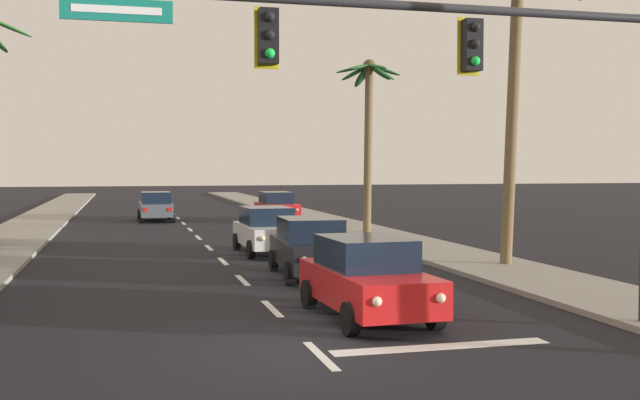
% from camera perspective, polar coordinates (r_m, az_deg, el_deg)
% --- Properties ---
extents(ground_plane, '(220.00, 220.00, 0.00)m').
position_cam_1_polar(ground_plane, '(13.61, -0.67, -10.88)').
color(ground_plane, black).
extents(sidewalk_right, '(3.20, 110.00, 0.14)m').
position_cam_1_polar(sidewalk_right, '(34.77, 3.99, -2.55)').
color(sidewalk_right, gray).
rests_on(sidewalk_right, ground).
extents(sidewalk_left, '(3.20, 110.00, 0.14)m').
position_cam_1_polar(sidewalk_left, '(33.33, -22.42, -2.96)').
color(sidewalk_left, gray).
rests_on(sidewalk_left, ground).
extents(lane_markings, '(4.28, 88.62, 0.01)m').
position_cam_1_polar(lane_markings, '(33.14, -8.13, -2.93)').
color(lane_markings, silver).
rests_on(lane_markings, ground).
extents(traffic_signal_mast, '(11.25, 0.41, 6.71)m').
position_cam_1_polar(traffic_signal_mast, '(14.20, 11.61, 9.14)').
color(traffic_signal_mast, '#2D2D33').
rests_on(traffic_signal_mast, ground).
extents(sedan_lead_at_stop_bar, '(2.08, 4.50, 1.68)m').
position_cam_1_polar(sedan_lead_at_stop_bar, '(15.91, 3.53, -5.79)').
color(sedan_lead_at_stop_bar, red).
rests_on(sedan_lead_at_stop_bar, ground).
extents(sedan_third_in_queue, '(2.09, 4.51, 1.68)m').
position_cam_1_polar(sedan_third_in_queue, '(21.77, -0.69, -3.53)').
color(sedan_third_in_queue, black).
rests_on(sedan_third_in_queue, ground).
extents(sedan_fifth_in_queue, '(2.04, 4.49, 1.68)m').
position_cam_1_polar(sedan_fifth_in_queue, '(27.62, -3.99, -2.24)').
color(sedan_fifth_in_queue, silver).
rests_on(sedan_fifth_in_queue, ground).
extents(sedan_oncoming_far, '(1.97, 4.46, 1.68)m').
position_cam_1_polar(sedan_oncoming_far, '(44.75, -12.19, -0.45)').
color(sedan_oncoming_far, '#4C515B').
rests_on(sedan_oncoming_far, ground).
extents(sedan_parked_nearest_kerb, '(2.06, 4.49, 1.68)m').
position_cam_1_polar(sedan_parked_nearest_kerb, '(43.64, -3.26, -0.48)').
color(sedan_parked_nearest_kerb, red).
rests_on(sedan_parked_nearest_kerb, ground).
extents(palm_right_second, '(4.83, 4.67, 9.85)m').
position_cam_1_polar(palm_right_second, '(24.70, 14.37, 11.55)').
color(palm_right_second, brown).
rests_on(palm_right_second, ground).
extents(palm_right_third, '(3.16, 2.99, 8.00)m').
position_cam_1_polar(palm_right_third, '(34.95, 3.65, 6.55)').
color(palm_right_third, brown).
rests_on(palm_right_third, ground).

